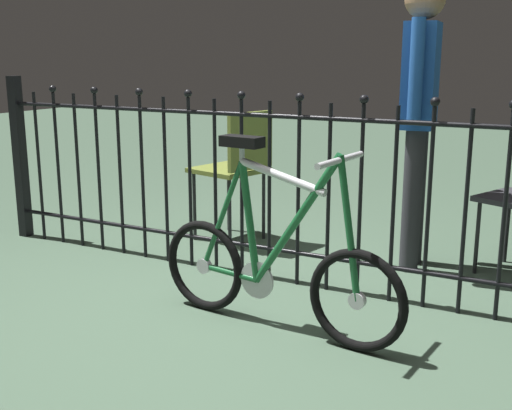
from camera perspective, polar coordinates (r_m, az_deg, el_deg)
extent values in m
plane|color=#415845|center=(3.20, -4.43, -10.03)|extent=(20.00, 20.00, 0.00)
cylinder|color=black|center=(4.77, -20.08, 3.33)|extent=(0.02, 0.02, 1.02)
sphere|color=black|center=(4.72, -20.59, 9.69)|extent=(0.05, 0.05, 0.05)
cylinder|color=black|center=(4.65, -18.62, 3.19)|extent=(0.02, 0.02, 1.02)
cylinder|color=black|center=(4.52, -17.07, 3.04)|extent=(0.02, 0.02, 1.02)
sphere|color=black|center=(4.46, -17.54, 9.76)|extent=(0.05, 0.05, 0.05)
cylinder|color=black|center=(4.40, -15.44, 2.88)|extent=(0.02, 0.02, 1.02)
cylinder|color=black|center=(4.28, -13.72, 2.70)|extent=(0.02, 0.02, 1.02)
sphere|color=black|center=(4.22, -14.12, 9.81)|extent=(0.05, 0.05, 0.05)
cylinder|color=black|center=(4.17, -11.91, 2.52)|extent=(0.02, 0.02, 1.02)
cylinder|color=black|center=(4.06, -9.99, 2.32)|extent=(0.02, 0.02, 1.02)
sphere|color=black|center=(3.99, -10.30, 9.82)|extent=(0.05, 0.05, 0.05)
cylinder|color=black|center=(3.95, -7.97, 2.10)|extent=(0.02, 0.02, 1.02)
cylinder|color=black|center=(3.85, -5.85, 1.87)|extent=(0.02, 0.02, 1.02)
sphere|color=black|center=(3.78, -6.04, 9.78)|extent=(0.05, 0.05, 0.05)
cylinder|color=black|center=(3.76, -3.61, 1.63)|extent=(0.02, 0.02, 1.02)
cylinder|color=black|center=(3.67, -1.27, 1.37)|extent=(0.02, 0.02, 1.02)
sphere|color=black|center=(3.60, -1.31, 9.68)|extent=(0.05, 0.05, 0.05)
cylinder|color=black|center=(3.59, 1.19, 1.10)|extent=(0.02, 0.02, 1.02)
cylinder|color=black|center=(3.51, 3.75, 0.82)|extent=(0.02, 0.02, 1.02)
sphere|color=black|center=(3.44, 3.88, 9.49)|extent=(0.05, 0.05, 0.05)
cylinder|color=black|center=(3.45, 6.42, 0.52)|extent=(0.02, 0.02, 1.02)
cylinder|color=black|center=(3.39, 9.19, 0.20)|extent=(0.02, 0.02, 1.02)
sphere|color=black|center=(3.31, 9.53, 9.20)|extent=(0.05, 0.05, 0.05)
cylinder|color=black|center=(3.34, 12.05, -0.12)|extent=(0.02, 0.02, 1.02)
cylinder|color=black|center=(3.29, 14.99, -0.45)|extent=(0.02, 0.02, 1.02)
sphere|color=black|center=(3.21, 15.56, 8.79)|extent=(0.05, 0.05, 0.05)
cylinder|color=black|center=(3.26, 18.00, -0.79)|extent=(0.02, 0.02, 1.02)
cylinder|color=black|center=(3.24, 21.06, -1.13)|extent=(0.02, 0.02, 1.02)
cylinder|color=black|center=(3.67, 1.06, -3.85)|extent=(3.86, 0.03, 0.03)
cylinder|color=black|center=(3.53, 1.11, 7.90)|extent=(3.86, 0.03, 0.03)
cube|color=black|center=(4.77, -20.12, 3.93)|extent=(0.07, 0.07, 1.12)
torus|color=black|center=(3.24, -4.60, -5.37)|extent=(0.46, 0.09, 0.46)
cylinder|color=silver|center=(3.24, -4.60, -5.37)|extent=(0.08, 0.04, 0.08)
torus|color=black|center=(2.82, 8.93, -8.34)|extent=(0.46, 0.09, 0.46)
cylinder|color=silver|center=(2.82, 8.93, -8.34)|extent=(0.08, 0.04, 0.08)
cylinder|color=#19592D|center=(2.87, 3.56, -1.48)|extent=(0.45, 0.08, 0.65)
cylinder|color=silver|center=(2.86, 2.32, 2.53)|extent=(0.44, 0.08, 0.14)
cylinder|color=#19592D|center=(3.00, -0.57, -1.45)|extent=(0.12, 0.05, 0.57)
cylinder|color=#19592D|center=(3.15, -2.32, -6.00)|extent=(0.32, 0.06, 0.04)
cylinder|color=#19592D|center=(3.09, -2.99, -0.93)|extent=(0.26, 0.05, 0.56)
cylinder|color=#19592D|center=(2.75, 8.22, -2.11)|extent=(0.13, 0.04, 0.62)
cylinder|color=silver|center=(2.71, 7.47, 4.18)|extent=(0.03, 0.03, 0.02)
cylinder|color=silver|center=(2.71, 7.46, 3.97)|extent=(0.07, 0.40, 0.03)
cylinder|color=silver|center=(2.96, -1.25, 4.58)|extent=(0.03, 0.03, 0.07)
cube|color=black|center=(2.96, -1.26, 5.63)|extent=(0.21, 0.11, 0.05)
cylinder|color=silver|center=(3.06, 0.09, -6.65)|extent=(0.18, 0.03, 0.18)
cylinder|color=black|center=(3.98, 18.96, -2.73)|extent=(0.02, 0.02, 0.43)
cylinder|color=black|center=(4.25, 21.32, -1.91)|extent=(0.02, 0.02, 0.43)
cylinder|color=black|center=(4.45, -5.46, -0.12)|extent=(0.02, 0.02, 0.48)
cylinder|color=black|center=(4.68, -2.43, 0.59)|extent=(0.02, 0.02, 0.48)
cylinder|color=black|center=(4.22, -2.34, -0.82)|extent=(0.02, 0.02, 0.48)
cylinder|color=black|center=(4.46, 0.68, -0.04)|extent=(0.02, 0.02, 0.48)
cube|color=olive|center=(4.40, -2.42, 3.13)|extent=(0.51, 0.51, 0.03)
cube|color=olive|center=(4.23, -0.49, 5.68)|extent=(0.12, 0.40, 0.38)
cylinder|color=#2D2D33|center=(3.87, 13.60, 0.30)|extent=(0.11, 0.11, 0.84)
cylinder|color=#2D2D33|center=(4.03, 13.93, 0.78)|extent=(0.11, 0.11, 0.84)
cube|color=#1E4C99|center=(3.86, 14.36, 11.00)|extent=(0.21, 0.32, 0.60)
cylinder|color=#1E4C99|center=(3.66, 13.97, 11.39)|extent=(0.08, 0.08, 0.57)
cylinder|color=#1E4C99|center=(4.06, 14.76, 11.48)|extent=(0.08, 0.08, 0.57)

